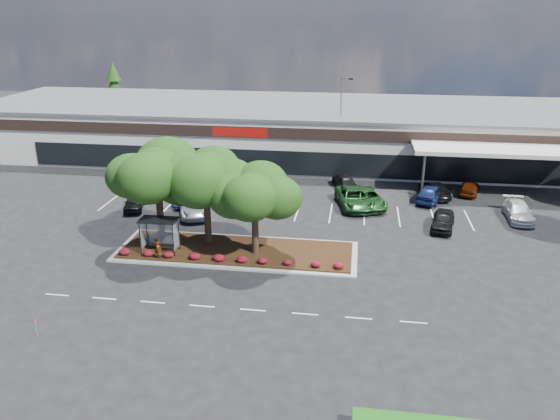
# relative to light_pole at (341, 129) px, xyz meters

# --- Properties ---
(ground) EXTENTS (160.00, 160.00, 0.00)m
(ground) POSITION_rel_light_pole_xyz_m (-4.64, -27.97, -4.59)
(ground) COLOR black
(ground) RESTS_ON ground
(retail_store) EXTENTS (80.40, 25.20, 6.25)m
(retail_store) POSITION_rel_light_pole_xyz_m (-4.58, 5.94, -1.44)
(retail_store) COLOR silver
(retail_store) RESTS_ON ground
(landscape_island) EXTENTS (18.00, 6.00, 0.26)m
(landscape_island) POSITION_rel_light_pole_xyz_m (-6.64, -23.97, -4.47)
(landscape_island) COLOR #A6A6A1
(landscape_island) RESTS_ON ground
(lane_markings) EXTENTS (33.12, 20.06, 0.01)m
(lane_markings) POSITION_rel_light_pole_xyz_m (-4.78, -17.54, -4.58)
(lane_markings) COLOR silver
(lane_markings) RESTS_ON ground
(shrub_row) EXTENTS (17.00, 0.80, 0.50)m
(shrub_row) POSITION_rel_light_pole_xyz_m (-6.64, -26.07, -4.08)
(shrub_row) COLOR maroon
(shrub_row) RESTS_ON landscape_island
(bus_shelter) EXTENTS (2.75, 1.55, 2.59)m
(bus_shelter) POSITION_rel_light_pole_xyz_m (-12.14, -25.02, -2.28)
(bus_shelter) COLOR black
(bus_shelter) RESTS_ON landscape_island
(island_tree_west) EXTENTS (7.20, 7.20, 7.89)m
(island_tree_west) POSITION_rel_light_pole_xyz_m (-12.64, -23.47, -0.39)
(island_tree_west) COLOR #1D3C10
(island_tree_west) RESTS_ON landscape_island
(island_tree_mid) EXTENTS (6.60, 6.60, 7.32)m
(island_tree_mid) POSITION_rel_light_pole_xyz_m (-9.14, -22.77, -0.67)
(island_tree_mid) COLOR #1D3C10
(island_tree_mid) RESTS_ON landscape_island
(island_tree_east) EXTENTS (5.80, 5.80, 6.50)m
(island_tree_east) POSITION_rel_light_pole_xyz_m (-5.14, -24.27, -1.08)
(island_tree_east) COLOR #1D3C10
(island_tree_east) RESTS_ON landscape_island
(conifer_north_west) EXTENTS (4.40, 4.40, 10.00)m
(conifer_north_west) POSITION_rel_light_pole_xyz_m (-34.64, 18.03, 0.41)
(conifer_north_west) COLOR #1D3C10
(conifer_north_west) RESTS_ON ground
(person_waiting) EXTENTS (0.69, 0.56, 1.64)m
(person_waiting) POSITION_rel_light_pole_xyz_m (-11.91, -26.27, -3.51)
(person_waiting) COLOR #594C47
(person_waiting) RESTS_ON landscape_island
(light_pole) EXTENTS (1.41, 0.78, 10.33)m
(light_pole) POSITION_rel_light_pole_xyz_m (0.00, 0.00, 0.00)
(light_pole) COLOR #A6A6A1
(light_pole) RESTS_ON ground
(survey_stake) EXTENTS (0.08, 0.14, 1.08)m
(survey_stake) POSITION_rel_light_pole_xyz_m (-15.27, -36.52, -3.90)
(survey_stake) COLOR tan
(survey_stake) RESTS_ON ground
(car_0) EXTENTS (2.56, 4.28, 1.36)m
(car_0) POSITION_rel_light_pole_xyz_m (-17.96, -16.07, -3.91)
(car_0) COLOR black
(car_0) RESTS_ON ground
(car_1) EXTENTS (1.83, 4.18, 1.33)m
(car_1) POSITION_rel_light_pole_xyz_m (-13.58, -14.07, -3.92)
(car_1) COLOR navy
(car_1) RESTS_ON ground
(car_2) EXTENTS (4.20, 5.83, 1.48)m
(car_2) POSITION_rel_light_pole_xyz_m (-12.20, -16.62, -3.85)
(car_2) COLOR silver
(car_2) RESTS_ON ground
(car_3) EXTENTS (3.27, 4.61, 1.46)m
(car_3) POSITION_rel_light_pole_xyz_m (-6.07, -12.37, -3.86)
(car_3) COLOR black
(car_3) RESTS_ON ground
(car_4) EXTENTS (2.26, 4.86, 1.61)m
(car_4) POSITION_rel_light_pole_xyz_m (-4.34, -13.77, -3.78)
(car_4) COLOR white
(car_4) RESTS_ON ground
(car_5) EXTENTS (4.16, 6.19, 1.58)m
(car_5) POSITION_rel_light_pole_xyz_m (3.04, -12.21, -3.80)
(car_5) COLOR #1E4B1D
(car_5) RESTS_ON ground
(car_6) EXTENTS (4.11, 6.59, 1.70)m
(car_6) POSITION_rel_light_pole_xyz_m (1.89, -12.52, -3.74)
(car_6) COLOR #18431B
(car_6) RESTS_ON ground
(car_7) EXTENTS (2.62, 4.65, 1.49)m
(car_7) POSITION_rel_light_pole_xyz_m (9.28, -16.85, -3.84)
(car_7) COLOR black
(car_7) RESTS_ON ground
(car_8) EXTENTS (2.15, 5.04, 1.45)m
(car_8) POSITION_rel_light_pole_xyz_m (16.05, -13.61, -3.87)
(car_8) COLOR silver
(car_8) RESTS_ON ground
(car_9) EXTENTS (2.92, 4.96, 1.35)m
(car_9) POSITION_rel_light_pole_xyz_m (-13.54, -7.58, -3.92)
(car_9) COLOR #B2B5BE
(car_9) RESTS_ON ground
(car_10) EXTENTS (3.15, 4.77, 1.48)m
(car_10) POSITION_rel_light_pole_xyz_m (-9.53, -5.71, -3.85)
(car_10) COLOR #1C4924
(car_10) RESTS_ON ground
(car_11) EXTENTS (2.56, 5.01, 1.57)m
(car_11) POSITION_rel_light_pole_xyz_m (-7.60, -7.58, -3.80)
(car_11) COLOR black
(car_11) RESTS_ON ground
(car_12) EXTENTS (2.32, 4.92, 1.36)m
(car_12) POSITION_rel_light_pole_xyz_m (-5.16, -10.15, -3.91)
(car_12) COLOR #1B4818
(car_12) RESTS_ON ground
(car_13) EXTENTS (2.99, 4.62, 1.46)m
(car_13) POSITION_rel_light_pole_xyz_m (0.78, -6.91, -3.86)
(car_13) COLOR black
(car_13) RESTS_ON ground
(car_15) EXTENTS (3.49, 5.20, 1.65)m
(car_15) POSITION_rel_light_pole_xyz_m (9.04, -9.91, -3.77)
(car_15) COLOR navy
(car_15) RESTS_ON ground
(car_16) EXTENTS (3.07, 5.27, 1.44)m
(car_16) POSITION_rel_light_pole_xyz_m (9.63, -8.39, -3.87)
(car_16) COLOR black
(car_16) RESTS_ON ground
(car_17) EXTENTS (2.64, 4.32, 1.38)m
(car_17) POSITION_rel_light_pole_xyz_m (13.08, -7.16, -3.90)
(car_17) COLOR #642007
(car_17) RESTS_ON ground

